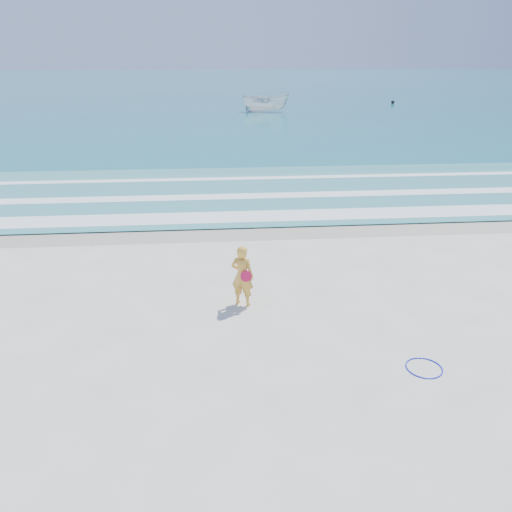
{
  "coord_description": "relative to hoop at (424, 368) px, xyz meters",
  "views": [
    {
      "loc": [
        -0.85,
        -7.64,
        5.76
      ],
      "look_at": [
        0.17,
        4.0,
        1.0
      ],
      "focal_mm": 35.0,
      "sensor_mm": 36.0,
      "label": 1
    }
  ],
  "objects": [
    {
      "name": "foam_far",
      "position": [
        -3.17,
        16.2,
        0.04
      ],
      "size": [
        400.0,
        0.6,
        0.01
      ],
      "primitive_type": "cube",
      "color": "white",
      "rests_on": "shallow"
    },
    {
      "name": "buoy",
      "position": [
        18.09,
        53.71,
        0.24
      ],
      "size": [
        0.43,
        0.43,
        0.43
      ],
      "primitive_type": "sphere",
      "color": "black",
      "rests_on": "ocean"
    },
    {
      "name": "wet_sand",
      "position": [
        -3.17,
        8.7,
        -0.01
      ],
      "size": [
        400.0,
        2.4,
        0.0
      ],
      "primitive_type": "cube",
      "color": "#B2A893",
      "rests_on": "ground"
    },
    {
      "name": "ocean",
      "position": [
        -3.17,
        104.7,
        0.01
      ],
      "size": [
        400.0,
        190.0,
        0.04
      ],
      "primitive_type": "cube",
      "color": "#19727F",
      "rests_on": "ground"
    },
    {
      "name": "foam_mid",
      "position": [
        -3.17,
        12.9,
        0.04
      ],
      "size": [
        400.0,
        0.9,
        0.01
      ],
      "primitive_type": "cube",
      "color": "white",
      "rests_on": "shallow"
    },
    {
      "name": "woman",
      "position": [
        -3.4,
        3.02,
        0.76
      ],
      "size": [
        0.66,
        0.57,
        1.54
      ],
      "color": "gold",
      "rests_on": "ground"
    },
    {
      "name": "ground",
      "position": [
        -3.17,
        -0.3,
        -0.01
      ],
      "size": [
        400.0,
        400.0,
        0.0
      ],
      "primitive_type": "plane",
      "color": "silver",
      "rests_on": "ground"
    },
    {
      "name": "foam_near",
      "position": [
        -3.17,
        10.0,
        0.04
      ],
      "size": [
        400.0,
        1.4,
        0.01
      ],
      "primitive_type": "cube",
      "color": "white",
      "rests_on": "shallow"
    },
    {
      "name": "hoop",
      "position": [
        0.0,
        0.0,
        0.0
      ],
      "size": [
        0.93,
        0.93,
        0.03
      ],
      "primitive_type": "torus",
      "rotation": [
        0.0,
        0.0,
        0.37
      ],
      "color": "#0C1EDB",
      "rests_on": "ground"
    },
    {
      "name": "boat",
      "position": [
        1.75,
        46.33,
        0.98
      ],
      "size": [
        5.06,
        2.26,
        1.9
      ],
      "primitive_type": "imported",
      "rotation": [
        0.0,
        0.0,
        1.49
      ],
      "color": "silver",
      "rests_on": "ocean"
    },
    {
      "name": "shallow",
      "position": [
        -3.17,
        13.7,
        0.03
      ],
      "size": [
        400.0,
        10.0,
        0.01
      ],
      "primitive_type": "cube",
      "color": "#59B7AD",
      "rests_on": "ocean"
    }
  ]
}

